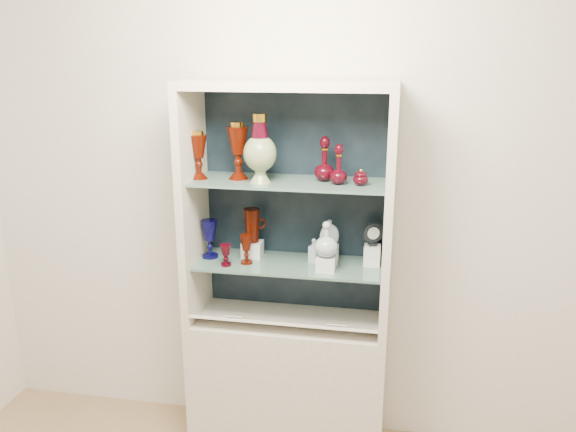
% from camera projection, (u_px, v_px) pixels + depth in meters
% --- Properties ---
extents(wall_back, '(3.50, 0.02, 2.80)m').
position_uv_depth(wall_back, '(296.00, 186.00, 2.90)').
color(wall_back, silver).
rests_on(wall_back, ground).
extents(cabinet_base, '(1.00, 0.40, 0.75)m').
position_uv_depth(cabinet_base, '(288.00, 383.00, 2.98)').
color(cabinet_base, beige).
rests_on(cabinet_base, ground).
extents(cabinet_back_panel, '(0.98, 0.02, 1.15)m').
position_uv_depth(cabinet_back_panel, '(295.00, 201.00, 2.89)').
color(cabinet_back_panel, black).
rests_on(cabinet_back_panel, cabinet_base).
extents(cabinet_side_left, '(0.04, 0.40, 1.15)m').
position_uv_depth(cabinet_side_left, '(193.00, 206.00, 2.80)').
color(cabinet_side_left, beige).
rests_on(cabinet_side_left, cabinet_base).
extents(cabinet_side_right, '(0.04, 0.40, 1.15)m').
position_uv_depth(cabinet_side_right, '(388.00, 216.00, 2.63)').
color(cabinet_side_right, beige).
rests_on(cabinet_side_right, cabinet_base).
extents(cabinet_top_cap, '(1.00, 0.40, 0.04)m').
position_uv_depth(cabinet_top_cap, '(288.00, 85.00, 2.55)').
color(cabinet_top_cap, beige).
rests_on(cabinet_top_cap, cabinet_side_left).
extents(shelf_lower, '(0.92, 0.34, 0.01)m').
position_uv_depth(shelf_lower, '(289.00, 264.00, 2.81)').
color(shelf_lower, slate).
rests_on(shelf_lower, cabinet_side_left).
extents(shelf_upper, '(0.92, 0.34, 0.01)m').
position_uv_depth(shelf_upper, '(289.00, 182.00, 2.70)').
color(shelf_upper, slate).
rests_on(shelf_upper, cabinet_side_left).
extents(label_ledge, '(0.92, 0.17, 0.09)m').
position_uv_depth(label_ledge, '(284.00, 323.00, 2.76)').
color(label_ledge, beige).
rests_on(label_ledge, cabinet_base).
extents(label_card_0, '(0.10, 0.06, 0.03)m').
position_uv_depth(label_card_0, '(337.00, 325.00, 2.71)').
color(label_card_0, white).
rests_on(label_card_0, label_ledge).
extents(label_card_1, '(0.10, 0.06, 0.03)m').
position_uv_depth(label_card_1, '(234.00, 316.00, 2.80)').
color(label_card_1, white).
rests_on(label_card_1, label_ledge).
extents(pedestal_lamp_left, '(0.09, 0.09, 0.23)m').
position_uv_depth(pedestal_lamp_left, '(198.00, 155.00, 2.71)').
color(pedestal_lamp_left, '#4A0F03').
rests_on(pedestal_lamp_left, shelf_upper).
extents(pedestal_lamp_right, '(0.13, 0.13, 0.28)m').
position_uv_depth(pedestal_lamp_right, '(238.00, 151.00, 2.70)').
color(pedestal_lamp_right, '#4A0F03').
rests_on(pedestal_lamp_right, shelf_upper).
extents(enamel_urn, '(0.18, 0.18, 0.32)m').
position_uv_depth(enamel_urn, '(260.00, 149.00, 2.62)').
color(enamel_urn, '#0B4710').
rests_on(enamel_urn, shelf_upper).
extents(ruby_decanter_a, '(0.09, 0.09, 0.21)m').
position_uv_depth(ruby_decanter_a, '(339.00, 162.00, 2.59)').
color(ruby_decanter_a, '#41050F').
rests_on(ruby_decanter_a, shelf_upper).
extents(ruby_decanter_b, '(0.12, 0.12, 0.23)m').
position_uv_depth(ruby_decanter_b, '(325.00, 157.00, 2.66)').
color(ruby_decanter_b, '#41050F').
rests_on(ruby_decanter_b, shelf_upper).
extents(lidded_bowl, '(0.07, 0.07, 0.08)m').
position_uv_depth(lidded_bowl, '(361.00, 177.00, 2.59)').
color(lidded_bowl, '#41050F').
rests_on(lidded_bowl, shelf_upper).
extents(cobalt_goblet, '(0.09, 0.09, 0.20)m').
position_uv_depth(cobalt_goblet, '(210.00, 239.00, 2.86)').
color(cobalt_goblet, '#08063D').
rests_on(cobalt_goblet, shelf_lower).
extents(ruby_goblet_tall, '(0.07, 0.07, 0.15)m').
position_uv_depth(ruby_goblet_tall, '(246.00, 249.00, 2.79)').
color(ruby_goblet_tall, '#4A0F03').
rests_on(ruby_goblet_tall, shelf_lower).
extents(ruby_goblet_small, '(0.07, 0.07, 0.11)m').
position_uv_depth(ruby_goblet_small, '(226.00, 255.00, 2.76)').
color(ruby_goblet_small, '#41050F').
rests_on(ruby_goblet_small, shelf_lower).
extents(riser_ruby_pitcher, '(0.10, 0.10, 0.08)m').
position_uv_depth(riser_ruby_pitcher, '(253.00, 249.00, 2.89)').
color(riser_ruby_pitcher, silver).
rests_on(riser_ruby_pitcher, shelf_lower).
extents(ruby_pitcher, '(0.15, 0.12, 0.17)m').
position_uv_depth(ruby_pitcher, '(252.00, 225.00, 2.85)').
color(ruby_pitcher, '#4A0F03').
rests_on(ruby_pitcher, riser_ruby_pitcher).
extents(clear_square_bottle, '(0.06, 0.06, 0.12)m').
position_uv_depth(clear_square_bottle, '(314.00, 250.00, 2.80)').
color(clear_square_bottle, '#A0AFB9').
rests_on(clear_square_bottle, shelf_lower).
extents(riser_flat_flask, '(0.09, 0.09, 0.09)m').
position_uv_depth(riser_flat_flask, '(329.00, 254.00, 2.80)').
color(riser_flat_flask, silver).
rests_on(riser_flat_flask, shelf_lower).
extents(flat_flask, '(0.11, 0.07, 0.14)m').
position_uv_depth(flat_flask, '(329.00, 232.00, 2.77)').
color(flat_flask, '#ADBAC2').
rests_on(flat_flask, riser_flat_flask).
extents(riser_clear_round_decanter, '(0.09, 0.09, 0.07)m').
position_uv_depth(riser_clear_round_decanter, '(326.00, 264.00, 2.70)').
color(riser_clear_round_decanter, silver).
rests_on(riser_clear_round_decanter, shelf_lower).
extents(clear_round_decanter, '(0.14, 0.14, 0.17)m').
position_uv_depth(clear_round_decanter, '(326.00, 240.00, 2.67)').
color(clear_round_decanter, '#A0AFB9').
rests_on(clear_round_decanter, riser_clear_round_decanter).
extents(riser_cameo_medallion, '(0.08, 0.08, 0.10)m').
position_uv_depth(riser_cameo_medallion, '(372.00, 255.00, 2.77)').
color(riser_cameo_medallion, silver).
rests_on(riser_cameo_medallion, shelf_lower).
extents(cameo_medallion, '(0.11, 0.07, 0.12)m').
position_uv_depth(cameo_medallion, '(373.00, 234.00, 2.74)').
color(cameo_medallion, black).
rests_on(cameo_medallion, riser_cameo_medallion).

